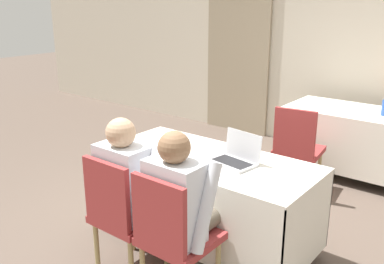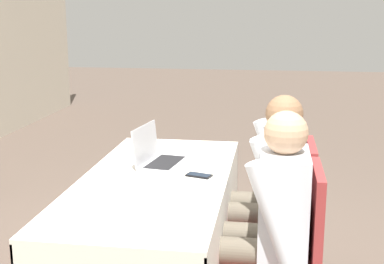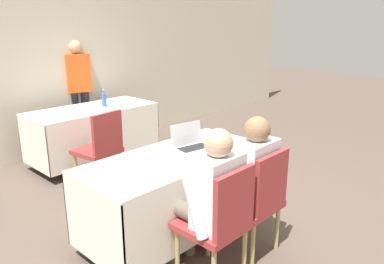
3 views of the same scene
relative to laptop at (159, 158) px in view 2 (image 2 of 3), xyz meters
name	(u,v)px [view 2 (image 2 of 3)]	position (x,y,z in m)	size (l,w,h in m)	color
conference_table_near	(155,211)	(-0.23, -0.02, -0.23)	(1.67, 0.76, 0.74)	white
laptop	(159,158)	(0.00, 0.00, 0.00)	(0.36, 0.29, 0.22)	#B7B7BC
cell_phone	(199,175)	(-0.17, -0.25, -0.04)	(0.10, 0.14, 0.01)	black
paper_beside_laptop	(196,151)	(0.33, -0.16, -0.04)	(0.31, 0.35, 0.00)	white
paper_centre_table	(179,197)	(-0.51, -0.20, -0.04)	(0.31, 0.36, 0.00)	white
paper_left_edge	(105,218)	(-0.81, 0.06, -0.04)	(0.21, 0.30, 0.00)	white
chair_near_left	(287,250)	(-0.46, -0.71, -0.29)	(0.44, 0.44, 0.90)	tan
chair_near_right	(285,214)	(0.00, -0.71, -0.29)	(0.44, 0.44, 0.90)	tan
person_checkered_shirt	(266,217)	(-0.46, -0.61, -0.13)	(0.50, 0.52, 1.16)	#665B4C
person_white_shirt	(267,185)	(0.00, -0.61, -0.13)	(0.50, 0.52, 1.16)	#665B4C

